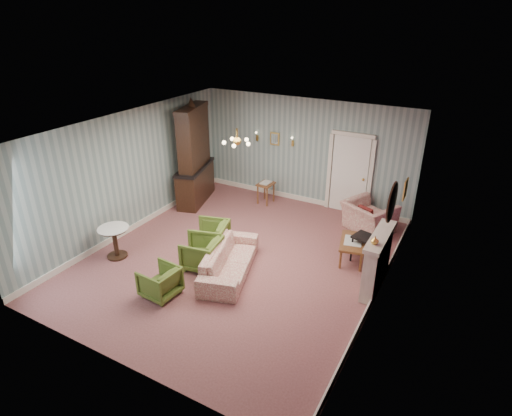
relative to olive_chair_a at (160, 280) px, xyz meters
The scene contains 27 objects.
floor 1.98m from the olive_chair_a, 71.03° to the left, with size 7.00×7.00×0.00m, color #8D5452.
ceiling 3.23m from the olive_chair_a, 71.03° to the left, with size 7.00×7.00×0.00m, color white.
wall_back 5.50m from the olive_chair_a, 83.23° to the left, with size 6.00×6.00×0.00m, color slate.
wall_front 2.10m from the olive_chair_a, 69.00° to the right, with size 6.00×6.00×0.00m, color slate.
wall_left 3.20m from the olive_chair_a, 142.02° to the left, with size 7.00×7.00×0.00m, color slate.
wall_right 4.23m from the olive_chair_a, 26.93° to the left, with size 7.00×7.00×0.00m, color slate.
wall_right_floral 4.22m from the olive_chair_a, 27.03° to the left, with size 7.00×7.00×0.00m, color #B45A71.
door 5.70m from the olive_chair_a, 69.97° to the left, with size 1.12×0.12×2.16m, color white, non-canonical shape.
olive_chair_a is the anchor object (origin of this frame).
olive_chair_b 1.18m from the olive_chair_a, 83.54° to the left, with size 0.73×0.68×0.75m, color #4F6724.
olive_chair_c 1.81m from the olive_chair_a, 93.21° to the left, with size 0.75×0.71×0.77m, color #4F6724.
sofa_chintz 1.48m from the olive_chair_a, 59.74° to the left, with size 2.05×0.60×0.80m, color #9F4042.
wingback_chair 5.27m from the olive_chair_a, 58.74° to the left, with size 1.11×0.72×0.97m, color #9F4042.
dresser 4.53m from the olive_chair_a, 117.32° to the left, with size 0.59×1.71×2.85m, color black, non-canonical shape.
fireplace 4.16m from the olive_chair_a, 32.73° to the left, with size 0.30×1.40×1.16m, color beige, non-canonical shape.
mantel_vase 4.04m from the olive_chair_a, 27.99° to the left, with size 0.15×0.15×0.15m, color gold.
oval_mirror 4.50m from the olive_chair_a, 32.00° to the left, with size 0.04×0.76×0.84m, color white, non-canonical shape.
framed_print 5.25m from the olive_chair_a, 44.94° to the left, with size 0.04×0.34×0.42m, color gold, non-canonical shape.
coffee_table 4.09m from the olive_chair_a, 46.56° to the left, with size 0.52×0.93×0.48m, color brown, non-canonical shape.
side_table_black 4.27m from the olive_chair_a, 45.08° to the left, with size 0.42×0.42×0.62m, color black, non-canonical shape.
pedestal_table 1.86m from the olive_chair_a, 161.13° to the left, with size 0.66×0.66×0.72m, color black, non-canonical shape.
nesting_table 4.74m from the olive_chair_a, 92.69° to the left, with size 0.38×0.49×0.64m, color brown, non-canonical shape.
gilt_mirror_back 5.49m from the olive_chair_a, 92.86° to the left, with size 0.28×0.06×0.36m, color gold, non-canonical shape.
sconce_left 5.52m from the olive_chair_a, 98.77° to the left, with size 0.16×0.12×0.30m, color gold, non-canonical shape.
sconce_right 5.47m from the olive_chair_a, 86.92° to the left, with size 0.16×0.12×0.30m, color gold, non-canonical shape.
chandelier 3.02m from the olive_chair_a, 71.03° to the left, with size 0.56×0.56×0.36m, color gold, non-canonical shape.
burgundy_cushion 5.12m from the olive_chair_a, 58.35° to the left, with size 0.38×0.10×0.38m, color maroon.
Camera 1 is at (4.14, -6.75, 4.97)m, focal length 29.61 mm.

